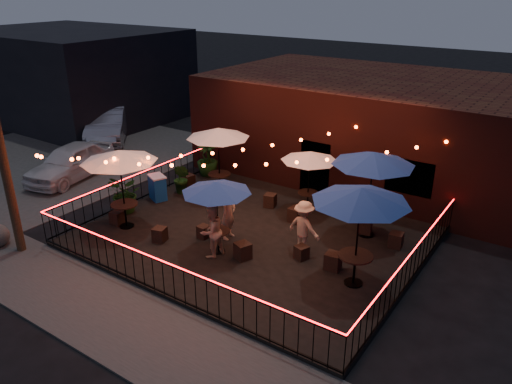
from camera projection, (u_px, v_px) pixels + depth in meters
ground at (214, 267)px, 14.37m from camera, size 110.00×110.00×0.00m
patio at (253, 237)px, 15.85m from camera, size 10.00×8.00×0.15m
sidewalk at (128, 325)px, 11.89m from camera, size 18.00×2.50×0.05m
parking_lot at (70, 154)px, 23.64m from camera, size 11.00×12.00×0.02m
brick_building at (383, 127)px, 20.65m from camera, size 14.00×8.00×4.00m
background_building at (71, 73)px, 29.58m from camera, size 12.00×9.00×5.00m
fence_front at (163, 278)px, 12.59m from camera, size 10.00×0.04×1.04m
fence_left at (141, 186)px, 18.22m from camera, size 0.04×8.00×1.04m
fence_right at (410, 268)px, 13.02m from camera, size 0.04×8.00×1.04m
festoon_lights at (220, 161)px, 15.19m from camera, size 10.02×8.72×1.32m
cafe_table_0 at (119, 157)px, 15.44m from camera, size 2.63×2.63×2.63m
cafe_table_1 at (218, 134)px, 18.02m from camera, size 2.38×2.38×2.56m
cafe_table_2 at (216, 188)px, 14.08m from camera, size 2.57×2.57×2.24m
cafe_table_3 at (310, 157)px, 16.79m from camera, size 2.49×2.49×2.16m
cafe_table_4 at (361, 196)px, 12.31m from camera, size 2.95×2.95×2.77m
cafe_table_5 at (373, 160)px, 14.85m from camera, size 3.06×3.06×2.77m
bistro_chair_0 at (117, 218)px, 16.48m from camera, size 0.41×0.41×0.44m
bistro_chair_1 at (160, 234)px, 15.39m from camera, size 0.46×0.46×0.45m
bistro_chair_2 at (188, 181)px, 19.49m from camera, size 0.46×0.46×0.47m
bistro_chair_3 at (214, 190)px, 18.58m from camera, size 0.51×0.51×0.48m
bistro_chair_4 at (204, 232)px, 15.61m from camera, size 0.36×0.36×0.40m
bistro_chair_5 at (243, 251)px, 14.41m from camera, size 0.53×0.53×0.49m
bistro_chair_6 at (270, 200)px, 17.75m from camera, size 0.47×0.47×0.46m
bistro_chair_7 at (296, 215)px, 16.63m from camera, size 0.45×0.45×0.49m
bistro_chair_8 at (301, 252)px, 14.41m from camera, size 0.43×0.43×0.40m
bistro_chair_9 at (333, 261)px, 13.88m from camera, size 0.46×0.46×0.49m
bistro_chair_10 at (365, 226)px, 15.84m from camera, size 0.51×0.51×0.50m
bistro_chair_11 at (396, 240)px, 15.03m from camera, size 0.43×0.43×0.47m
patron_a at (228, 213)px, 15.34m from camera, size 0.45×0.65×1.71m
patron_b at (212, 231)px, 14.33m from camera, size 0.73×0.87×1.61m
patron_c at (304, 227)px, 14.56m from camera, size 1.11×0.72×1.62m
potted_shrub_a at (126, 194)px, 17.14m from camera, size 1.36×1.22×1.37m
potted_shrub_b at (182, 179)px, 18.69m from camera, size 0.69×0.58×1.19m
potted_shrub_c at (207, 158)px, 20.39m from camera, size 0.87×0.87×1.51m
cooler at (158, 187)px, 18.24m from camera, size 0.85×0.75×0.93m
car_white at (71, 162)px, 20.51m from camera, size 2.51×4.45×1.43m
car_silver at (108, 124)px, 25.42m from camera, size 4.68×4.85×1.65m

